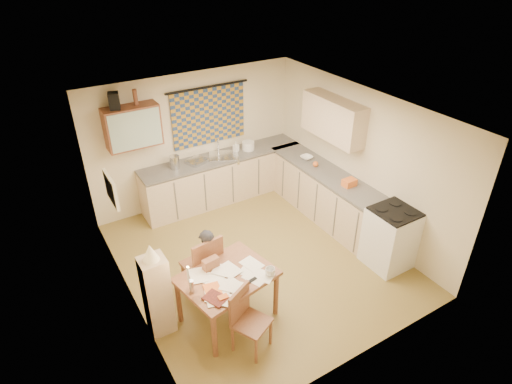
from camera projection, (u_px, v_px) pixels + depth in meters
floor at (258, 258)px, 6.95m from camera, size 4.00×4.50×0.02m
ceiling at (258, 111)px, 5.66m from camera, size 4.00×4.50×0.02m
wall_back at (195, 139)px, 7.96m from camera, size 4.00×0.02×2.50m
wall_front at (366, 284)px, 4.65m from camera, size 4.00×0.02×2.50m
wall_left at (123, 235)px, 5.41m from camera, size 0.02×4.50×2.50m
wall_right at (359, 160)px, 7.20m from camera, size 0.02×4.50×2.50m
window_blind at (209, 116)px, 7.86m from camera, size 1.45×0.03×1.05m
curtain_rod at (208, 87)px, 7.56m from camera, size 1.60×0.04×0.04m
wall_cabinet at (133, 127)px, 7.04m from camera, size 0.90×0.34×0.70m
wall_cabinet_glass at (136, 130)px, 6.91m from camera, size 0.84×0.02×0.64m
upper_cabinet_right at (333, 119)px, 7.21m from camera, size 0.34×1.30×0.70m
framed_print at (111, 190)px, 5.49m from camera, size 0.04×0.50×0.40m
print_canvas at (113, 189)px, 5.50m from camera, size 0.01×0.42×0.32m
counter_back at (225, 177)px, 8.35m from camera, size 3.30×0.62×0.92m
counter_right at (329, 197)px, 7.70m from camera, size 0.62×2.95×0.92m
stove at (390, 238)px, 6.60m from camera, size 0.64×0.64×1.00m
sink at (224, 158)px, 8.12m from camera, size 0.69×0.63×0.10m
tap at (218, 146)px, 8.15m from camera, size 0.04×0.04×0.28m
dish_rack at (197, 161)px, 7.84m from camera, size 0.43×0.40×0.06m
kettle at (175, 162)px, 7.60m from camera, size 0.24×0.24×0.24m
mixing_bowl at (248, 146)px, 8.30m from camera, size 0.30×0.30×0.16m
soap_bottle at (236, 147)px, 8.21m from camera, size 0.15×0.15×0.20m
bowl at (307, 158)px, 7.97m from camera, size 0.28×0.28×0.05m
orange_bag at (349, 183)px, 7.10m from camera, size 0.22×0.17×0.12m
fruit_orange at (316, 164)px, 7.70m from camera, size 0.10×0.10×0.10m
speaker at (114, 101)px, 6.69m from camera, size 0.21×0.24×0.26m
bottle_green at (116, 101)px, 6.71m from camera, size 0.08×0.08×0.26m
bottle_brown at (135, 97)px, 6.84m from camera, size 0.07×0.07×0.26m
dining_table at (228, 296)px, 5.69m from camera, size 1.32×1.10×0.75m
chair_far at (203, 275)px, 6.12m from camera, size 0.52×0.52×1.04m
chair_near at (251, 331)px, 5.32m from camera, size 0.54×0.54×0.89m
person at (207, 264)px, 5.97m from camera, size 0.48×0.36×1.14m
shelf_stand at (157, 296)px, 5.41m from camera, size 0.32×0.30×1.18m
lampshade at (150, 252)px, 5.05m from camera, size 0.20×0.20×0.22m
letter_rack at (211, 264)px, 5.57m from camera, size 0.23×0.13×0.16m
mug at (270, 271)px, 5.48m from camera, size 0.17×0.17×0.10m
magazine at (210, 304)px, 5.06m from camera, size 0.41×0.43×0.03m
book at (205, 293)px, 5.22m from camera, size 0.30×0.34×0.02m
orange_box at (223, 298)px, 5.13m from camera, size 0.12×0.08×0.04m
eyeglasses at (252, 280)px, 5.41m from camera, size 0.14×0.07×0.02m
candle_holder at (192, 286)px, 5.20m from camera, size 0.07×0.07×0.18m
candle at (188, 274)px, 5.09m from camera, size 0.03×0.03×0.22m
candle_flame at (188, 267)px, 5.01m from camera, size 0.02×0.02×0.02m
papers at (230, 280)px, 5.40m from camera, size 1.01×0.86×0.02m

